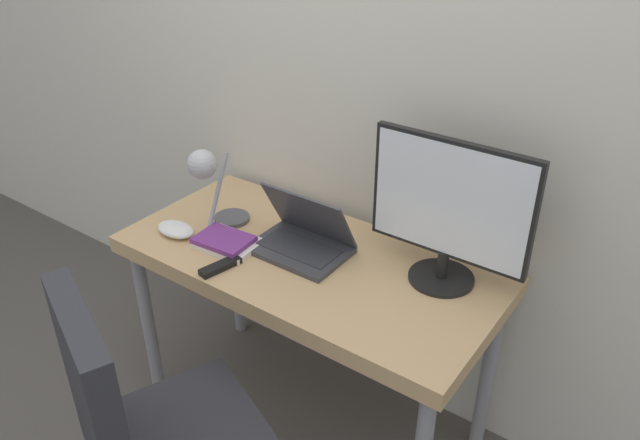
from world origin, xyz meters
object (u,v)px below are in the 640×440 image
(desk_lamp, at_px, (209,177))
(laptop, at_px, (302,238))
(office_chair, at_px, (148,430))
(book_stack, at_px, (227,242))
(monitor, at_px, (450,209))
(game_controller, at_px, (176,229))

(desk_lamp, bearing_deg, laptop, 14.15)
(desk_lamp, bearing_deg, office_chair, -62.13)
(laptop, distance_m, book_stack, 0.26)
(monitor, bearing_deg, desk_lamp, -165.65)
(office_chair, xyz_separation_m, book_stack, (-0.23, 0.59, 0.24))
(book_stack, bearing_deg, monitor, 20.29)
(laptop, distance_m, office_chair, 0.77)
(monitor, bearing_deg, laptop, -165.50)
(laptop, xyz_separation_m, office_chair, (0.00, -0.72, -0.27))
(game_controller, bearing_deg, book_stack, 12.77)
(monitor, xyz_separation_m, book_stack, (-0.69, -0.25, -0.24))
(laptop, bearing_deg, monitor, 14.50)
(office_chair, height_order, book_stack, office_chair)
(monitor, xyz_separation_m, game_controller, (-0.89, -0.30, -0.23))
(office_chair, height_order, game_controller, office_chair)
(office_chair, bearing_deg, desk_lamp, 117.87)
(laptop, relative_size, monitor, 0.63)
(book_stack, height_order, game_controller, game_controller)
(monitor, height_order, book_stack, monitor)
(office_chair, bearing_deg, laptop, 90.24)
(book_stack, distance_m, game_controller, 0.21)
(laptop, height_order, office_chair, office_chair)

